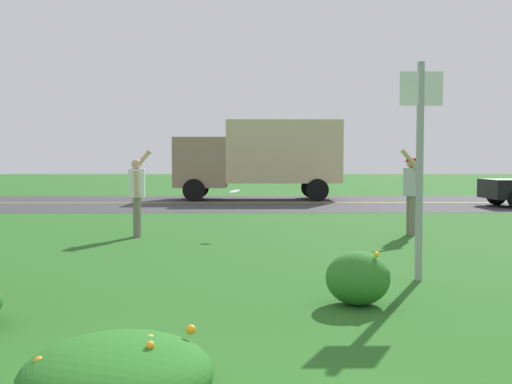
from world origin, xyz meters
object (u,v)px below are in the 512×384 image
sign_post_near_path (420,150)px  person_catcher_red_cap_gray_shirt (411,188)px  frisbee_white (235,192)px  box_truck_tan (261,155)px  person_thrower_white_shirt (137,190)px

sign_post_near_path → person_catcher_red_cap_gray_shirt: (1.20, 4.87, -0.72)m
person_catcher_red_cap_gray_shirt → frisbee_white: 3.75m
frisbee_white → box_truck_tan: box_truck_tan is taller
sign_post_near_path → person_thrower_white_shirt: bearing=134.5°
sign_post_near_path → frisbee_white: (-2.54, 4.70, -0.79)m
person_catcher_red_cap_gray_shirt → frisbee_white: size_ratio=7.67×
frisbee_white → person_catcher_red_cap_gray_shirt: bearing=2.7°
frisbee_white → box_truck_tan: bearing=86.2°
sign_post_near_path → frisbee_white: size_ratio=12.00×
person_thrower_white_shirt → box_truck_tan: 12.58m
sign_post_near_path → box_truck_tan: bearing=95.9°
sign_post_near_path → frisbee_white: bearing=118.4°
box_truck_tan → frisbee_white: bearing=-93.8°
person_catcher_red_cap_gray_shirt → sign_post_near_path: bearing=-103.9°
person_catcher_red_cap_gray_shirt → box_truck_tan: box_truck_tan is taller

